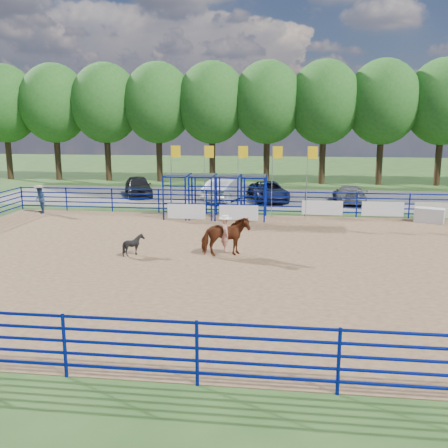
{
  "coord_description": "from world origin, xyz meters",
  "views": [
    {
      "loc": [
        1.81,
        -19.8,
        5.69
      ],
      "look_at": [
        -0.79,
        1.0,
        1.3
      ],
      "focal_mm": 40.0,
      "sensor_mm": 36.0,
      "label": 1
    }
  ],
  "objects_px": {
    "car_b": "(226,190)",
    "spectator_cowboy": "(40,199)",
    "calf": "(134,245)",
    "car_c": "(269,191)",
    "announcer_table": "(429,215)",
    "horse_and_rider": "(225,235)",
    "car_a": "(138,186)",
    "car_d": "(349,194)"
  },
  "relations": [
    {
      "from": "car_b",
      "to": "spectator_cowboy",
      "type": "bearing_deg",
      "value": 45.29
    },
    {
      "from": "calf",
      "to": "car_b",
      "type": "relative_size",
      "value": 0.19
    },
    {
      "from": "calf",
      "to": "car_c",
      "type": "distance_m",
      "value": 16.27
    },
    {
      "from": "car_c",
      "to": "car_b",
      "type": "bearing_deg",
      "value": 175.19
    },
    {
      "from": "announcer_table",
      "to": "horse_and_rider",
      "type": "distance_m",
      "value": 13.45
    },
    {
      "from": "calf",
      "to": "car_c",
      "type": "relative_size",
      "value": 0.19
    },
    {
      "from": "horse_and_rider",
      "to": "car_b",
      "type": "distance_m",
      "value": 14.67
    },
    {
      "from": "spectator_cowboy",
      "to": "car_a",
      "type": "relative_size",
      "value": 0.39
    },
    {
      "from": "car_a",
      "to": "car_d",
      "type": "height_order",
      "value": "car_a"
    },
    {
      "from": "car_a",
      "to": "car_b",
      "type": "xyz_separation_m",
      "value": [
        6.89,
        -1.49,
        0.05
      ]
    },
    {
      "from": "car_c",
      "to": "announcer_table",
      "type": "bearing_deg",
      "value": -49.47
    },
    {
      "from": "calf",
      "to": "car_a",
      "type": "distance_m",
      "value": 17.11
    },
    {
      "from": "car_a",
      "to": "car_b",
      "type": "bearing_deg",
      "value": -34.89
    },
    {
      "from": "announcer_table",
      "to": "car_d",
      "type": "bearing_deg",
      "value": 119.88
    },
    {
      "from": "announcer_table",
      "to": "car_a",
      "type": "bearing_deg",
      "value": 158.07
    },
    {
      "from": "calf",
      "to": "car_c",
      "type": "bearing_deg",
      "value": -20.9
    },
    {
      "from": "calf",
      "to": "car_c",
      "type": "xyz_separation_m",
      "value": [
        5.18,
        15.42,
        0.21
      ]
    },
    {
      "from": "announcer_table",
      "to": "spectator_cowboy",
      "type": "xyz_separation_m",
      "value": [
        -23.07,
        0.0,
        0.45
      ]
    },
    {
      "from": "calf",
      "to": "car_d",
      "type": "distance_m",
      "value": 18.55
    },
    {
      "from": "spectator_cowboy",
      "to": "car_b",
      "type": "bearing_deg",
      "value": 29.84
    },
    {
      "from": "horse_and_rider",
      "to": "spectator_cowboy",
      "type": "relative_size",
      "value": 1.43
    },
    {
      "from": "car_c",
      "to": "car_d",
      "type": "xyz_separation_m",
      "value": [
        5.58,
        -0.31,
        -0.06
      ]
    },
    {
      "from": "car_a",
      "to": "car_d",
      "type": "relative_size",
      "value": 1.04
    },
    {
      "from": "announcer_table",
      "to": "car_c",
      "type": "height_order",
      "value": "car_c"
    },
    {
      "from": "announcer_table",
      "to": "calf",
      "type": "xyz_separation_m",
      "value": [
        -14.42,
        -8.75,
        0.04
      ]
    },
    {
      "from": "spectator_cowboy",
      "to": "car_c",
      "type": "bearing_deg",
      "value": 25.76
    },
    {
      "from": "calf",
      "to": "spectator_cowboy",
      "type": "distance_m",
      "value": 12.31
    },
    {
      "from": "horse_and_rider",
      "to": "car_b",
      "type": "height_order",
      "value": "horse_and_rider"
    },
    {
      "from": "calf",
      "to": "spectator_cowboy",
      "type": "bearing_deg",
      "value": 42.35
    },
    {
      "from": "car_a",
      "to": "car_b",
      "type": "distance_m",
      "value": 7.05
    },
    {
      "from": "car_d",
      "to": "car_a",
      "type": "bearing_deg",
      "value": -9.87
    },
    {
      "from": "calf",
      "to": "car_d",
      "type": "xyz_separation_m",
      "value": [
        10.76,
        15.11,
        0.15
      ]
    },
    {
      "from": "spectator_cowboy",
      "to": "car_d",
      "type": "distance_m",
      "value": 20.43
    },
    {
      "from": "announcer_table",
      "to": "calf",
      "type": "bearing_deg",
      "value": -148.76
    },
    {
      "from": "car_b",
      "to": "car_c",
      "type": "distance_m",
      "value": 3.05
    },
    {
      "from": "horse_and_rider",
      "to": "car_d",
      "type": "relative_size",
      "value": 0.58
    },
    {
      "from": "calf",
      "to": "car_d",
      "type": "bearing_deg",
      "value": -37.79
    },
    {
      "from": "calf",
      "to": "announcer_table",
      "type": "bearing_deg",
      "value": -61.1
    },
    {
      "from": "calf",
      "to": "car_b",
      "type": "bearing_deg",
      "value": -10.59
    },
    {
      "from": "car_d",
      "to": "horse_and_rider",
      "type": "bearing_deg",
      "value": 60.07
    },
    {
      "from": "car_b",
      "to": "car_d",
      "type": "height_order",
      "value": "car_b"
    },
    {
      "from": "car_a",
      "to": "announcer_table",
      "type": "bearing_deg",
      "value": -44.58
    }
  ]
}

